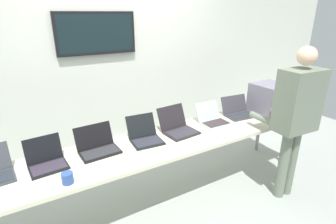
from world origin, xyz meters
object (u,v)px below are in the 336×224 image
object	(u,v)px
person	(296,111)
laptop_station_6	(238,111)
laptop_station_1	(47,160)
laptop_station_5	(212,118)
laptop_station_4	(178,127)
coffee_mug	(67,178)
equipment_box	(269,98)
workbench	(167,143)
laptop_station_2	(98,146)
laptop_station_3	(145,135)

from	to	relation	value
person	laptop_station_6	bearing A→B (deg)	92.26
laptop_station_6	laptop_station_1	bearing A→B (deg)	-179.05
laptop_station_5	laptop_station_4	bearing A→B (deg)	-179.14
laptop_station_4	coffee_mug	xyz separation A→B (m)	(-1.24, -0.36, -0.02)
equipment_box	person	distance (m)	0.77
workbench	laptop_station_4	world-z (taller)	laptop_station_4
workbench	laptop_station_1	xyz separation A→B (m)	(-1.14, 0.10, 0.10)
laptop_station_4	coffee_mug	world-z (taller)	laptop_station_4
laptop_station_2	laptop_station_5	size ratio (longest dim) A/B	1.09
workbench	laptop_station_1	bearing A→B (deg)	175.13
equipment_box	laptop_station_4	xyz separation A→B (m)	(-1.37, 0.08, -0.13)
laptop_station_4	person	bearing A→B (deg)	-36.91
laptop_station_6	coffee_mug	world-z (taller)	laptop_station_6
laptop_station_5	coffee_mug	xyz separation A→B (m)	(-1.74, -0.37, -0.01)
laptop_station_2	coffee_mug	xyz separation A→B (m)	(-0.35, -0.38, -0.01)
equipment_box	laptop_station_5	size ratio (longest dim) A/B	1.20
laptop_station_4	person	distance (m)	1.24
coffee_mug	laptop_station_5	bearing A→B (deg)	11.90
laptop_station_2	coffee_mug	bearing A→B (deg)	-132.70
laptop_station_5	laptop_station_2	bearing A→B (deg)	179.45
laptop_station_4	coffee_mug	distance (m)	1.29
laptop_station_1	laptop_station_6	bearing A→B (deg)	0.95
workbench	laptop_station_5	size ratio (longest dim) A/B	10.71
laptop_station_6	laptop_station_2	bearing A→B (deg)	-179.83
laptop_station_2	laptop_station_3	world-z (taller)	laptop_station_3
person	laptop_station_4	bearing A→B (deg)	143.09
workbench	person	distance (m)	1.37
laptop_station_4	laptop_station_6	distance (m)	0.94
coffee_mug	equipment_box	bearing A→B (deg)	6.01
laptop_station_1	laptop_station_5	world-z (taller)	laptop_station_1
laptop_station_6	coffee_mug	xyz separation A→B (m)	(-2.18, -0.38, -0.01)
equipment_box	coffee_mug	size ratio (longest dim) A/B	4.61
laptop_station_2	laptop_station_6	size ratio (longest dim) A/B	0.92
laptop_station_3	laptop_station_6	size ratio (longest dim) A/B	0.92
laptop_station_1	laptop_station_5	bearing A→B (deg)	0.59
equipment_box	workbench	bearing A→B (deg)	-179.07
laptop_station_1	laptop_station_3	xyz separation A→B (m)	(0.94, 0.01, -0.00)
workbench	laptop_station_4	size ratio (longest dim) A/B	9.24
equipment_box	laptop_station_1	xyz separation A→B (m)	(-2.72, 0.07, -0.13)
laptop_station_4	laptop_station_2	bearing A→B (deg)	178.67
equipment_box	laptop_station_4	bearing A→B (deg)	176.53
laptop_station_4	person	size ratio (longest dim) A/B	0.24
laptop_station_2	equipment_box	bearing A→B (deg)	-2.63
laptop_station_6	equipment_box	bearing A→B (deg)	-14.24
equipment_box	laptop_station_1	world-z (taller)	equipment_box
laptop_station_5	laptop_station_3	bearing A→B (deg)	-179.20
equipment_box	laptop_station_6	distance (m)	0.47
workbench	laptop_station_3	size ratio (longest dim) A/B	9.75
equipment_box	laptop_station_2	world-z (taller)	equipment_box
laptop_station_1	laptop_station_4	bearing A→B (deg)	0.50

